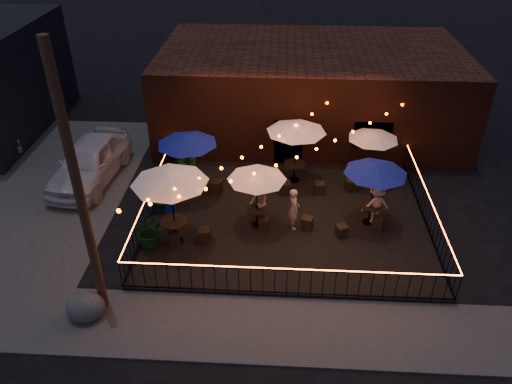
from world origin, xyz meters
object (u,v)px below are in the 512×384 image
cafe_table_2 (257,176)px  boulder (86,307)px  cafe_table_1 (187,140)px  cooler (166,200)px  cafe_table_5 (373,136)px  cafe_table_4 (376,170)px  cafe_table_0 (170,178)px  cafe_table_3 (296,128)px  utility_pole (79,193)px

cafe_table_2 → boulder: cafe_table_2 is taller
cafe_table_1 → cafe_table_2: (2.72, -1.99, -0.24)m
cooler → cafe_table_5: bearing=7.9°
cafe_table_5 → boulder: (-9.05, -7.86, -1.78)m
cafe_table_5 → cafe_table_4: bearing=-96.7°
cafe_table_0 → cafe_table_3: size_ratio=1.12×
cafe_table_2 → cafe_table_3: cafe_table_3 is taller
cafe_table_1 → cafe_table_0: bearing=-90.0°
cafe_table_0 → cafe_table_4: cafe_table_0 is taller
cafe_table_4 → cafe_table_5: (0.35, 2.94, -0.19)m
cafe_table_3 → boulder: cafe_table_3 is taller
cafe_table_2 → cafe_table_5: bearing=37.3°
cafe_table_1 → boulder: (-1.95, -6.51, -2.07)m
boulder → cafe_table_0: bearing=60.3°
cafe_table_1 → cafe_table_4: (6.74, -1.59, -0.10)m
utility_pole → cafe_table_0: 3.61m
cafe_table_3 → cafe_table_4: (2.67, -2.74, -0.16)m
cafe_table_2 → cafe_table_3: (1.35, 3.13, 0.31)m
cafe_table_3 → cafe_table_5: (3.02, 0.20, -0.35)m
cafe_table_3 → boulder: bearing=-128.2°
cafe_table_1 → cafe_table_3: 4.23m
cafe_table_2 → cooler: size_ratio=2.45×
cafe_table_0 → cafe_table_2: bearing=22.1°
cafe_table_1 → cafe_table_3: (4.07, 1.15, 0.07)m
cafe_table_0 → cooler: size_ratio=3.31×
cafe_table_2 → cooler: 3.83m
cafe_table_3 → cafe_table_5: 3.05m
boulder → cafe_table_4: bearing=29.5°
utility_pole → boulder: size_ratio=7.99×
cafe_table_3 → cafe_table_5: cafe_table_3 is taller
boulder → cafe_table_5: bearing=41.0°
cafe_table_3 → cafe_table_4: size_ratio=1.13×
utility_pole → cafe_table_1: size_ratio=3.02×
cafe_table_4 → cooler: bearing=177.6°
cafe_table_0 → cafe_table_2: size_ratio=1.35×
utility_pole → cafe_table_2: utility_pole is taller
cafe_table_3 → boulder: 9.97m
cafe_table_1 → cooler: 2.35m
cafe_table_1 → cafe_table_5: (7.09, 1.35, -0.29)m
cafe_table_1 → cafe_table_3: size_ratio=0.97×
cafe_table_0 → boulder: 4.56m
cafe_table_2 → cooler: bearing=168.4°
cafe_table_0 → cafe_table_4: size_ratio=1.26×
cafe_table_5 → cafe_table_0: bearing=-148.0°
cafe_table_1 → cafe_table_5: cafe_table_1 is taller
utility_pole → cooler: utility_pole is taller
cafe_table_0 → cafe_table_5: (7.09, 4.44, -0.52)m
cafe_table_2 → cafe_table_4: (4.03, 0.39, 0.15)m
utility_pole → cafe_table_0: utility_pole is taller
cafe_table_1 → cafe_table_5: 7.22m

